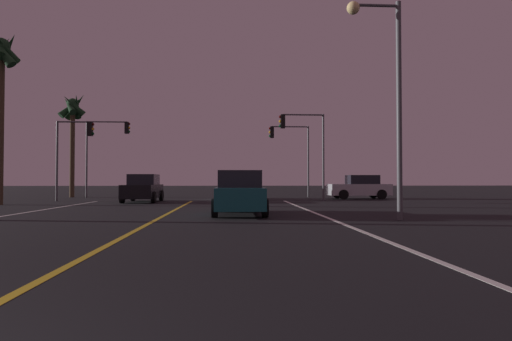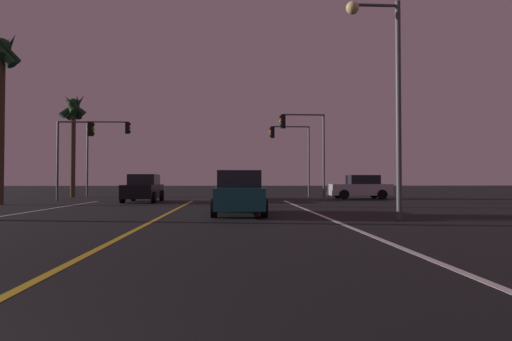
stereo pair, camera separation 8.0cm
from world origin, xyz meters
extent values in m
cube|color=silver|center=(5.93, 9.53, 0.00)|extent=(0.16, 31.07, 0.01)
cube|color=gold|center=(0.00, 9.53, 0.00)|extent=(0.16, 31.07, 0.01)
cylinder|color=black|center=(1.94, 15.80, 0.34)|extent=(0.22, 0.68, 0.68)
cylinder|color=black|center=(3.74, 15.80, 0.34)|extent=(0.22, 0.68, 0.68)
cylinder|color=black|center=(1.94, 13.10, 0.34)|extent=(0.22, 0.68, 0.68)
cylinder|color=black|center=(3.74, 13.10, 0.34)|extent=(0.22, 0.68, 0.68)
cube|color=#145156|center=(2.84, 14.45, 0.66)|extent=(1.80, 4.30, 0.80)
cube|color=black|center=(2.84, 14.20, 1.38)|extent=(1.60, 2.10, 0.64)
cube|color=red|center=(2.24, 12.35, 0.76)|extent=(0.24, 0.08, 0.16)
cube|color=red|center=(3.44, 12.35, 0.76)|extent=(0.24, 0.08, 0.16)
cylinder|color=black|center=(10.30, 26.83, 0.34)|extent=(0.68, 0.22, 0.68)
cylinder|color=black|center=(10.30, 28.63, 0.34)|extent=(0.68, 0.22, 0.68)
cylinder|color=black|center=(13.00, 26.83, 0.34)|extent=(0.68, 0.22, 0.68)
cylinder|color=black|center=(13.00, 28.63, 0.34)|extent=(0.68, 0.22, 0.68)
cube|color=#B7BABF|center=(11.65, 27.73, 0.66)|extent=(4.30, 1.80, 0.80)
cube|color=black|center=(11.90, 27.73, 1.38)|extent=(2.10, 1.60, 0.64)
cube|color=red|center=(13.75, 27.13, 0.76)|extent=(0.08, 0.24, 0.16)
cube|color=red|center=(13.75, 28.33, 0.76)|extent=(0.08, 0.24, 0.16)
cylinder|color=black|center=(1.69, 28.58, 0.34)|extent=(0.22, 0.68, 0.68)
cylinder|color=black|center=(3.49, 28.58, 0.34)|extent=(0.22, 0.68, 0.68)
cylinder|color=black|center=(1.69, 25.88, 0.34)|extent=(0.22, 0.68, 0.68)
cylinder|color=black|center=(3.49, 25.88, 0.34)|extent=(0.22, 0.68, 0.68)
cube|color=silver|center=(2.59, 27.23, 0.66)|extent=(1.80, 4.30, 0.80)
cube|color=black|center=(2.59, 26.98, 1.38)|extent=(1.60, 2.10, 0.64)
cube|color=red|center=(1.99, 25.13, 0.76)|extent=(0.24, 0.08, 0.16)
cube|color=red|center=(3.19, 25.13, 0.76)|extent=(0.24, 0.08, 0.16)
cylinder|color=black|center=(-1.99, 22.82, 0.34)|extent=(0.22, 0.68, 0.68)
cylinder|color=black|center=(-3.79, 22.82, 0.34)|extent=(0.22, 0.68, 0.68)
cylinder|color=black|center=(-1.99, 25.52, 0.34)|extent=(0.22, 0.68, 0.68)
cylinder|color=black|center=(-3.79, 25.52, 0.34)|extent=(0.22, 0.68, 0.68)
cube|color=black|center=(-2.89, 24.17, 0.66)|extent=(1.80, 4.30, 0.80)
cube|color=black|center=(-2.89, 24.42, 1.38)|extent=(1.60, 2.10, 0.64)
cube|color=red|center=(-2.29, 26.27, 0.76)|extent=(0.24, 0.08, 0.16)
cube|color=red|center=(-3.49, 26.27, 0.76)|extent=(0.24, 0.08, 0.16)
cylinder|color=#4C4C51|center=(8.61, 25.57, 2.86)|extent=(0.14, 0.14, 5.72)
cylinder|color=#4C4C51|center=(7.26, 25.57, 5.67)|extent=(2.70, 0.10, 0.10)
cube|color=black|center=(5.91, 25.57, 5.22)|extent=(0.28, 0.36, 0.90)
sphere|color=#3A0605|center=(5.75, 25.57, 5.52)|extent=(0.20, 0.20, 0.20)
sphere|color=orange|center=(5.75, 25.57, 5.22)|extent=(0.20, 0.20, 0.20)
sphere|color=#063816|center=(5.75, 25.57, 4.92)|extent=(0.20, 0.20, 0.20)
cylinder|color=#4C4C51|center=(-8.61, 25.57, 2.57)|extent=(0.14, 0.14, 5.13)
cylinder|color=#4C4C51|center=(-7.58, 25.57, 5.08)|extent=(2.06, 0.10, 0.10)
cube|color=black|center=(-6.55, 25.57, 4.63)|extent=(0.28, 0.36, 0.90)
sphere|color=#3A0605|center=(-6.39, 25.57, 4.93)|extent=(0.20, 0.20, 0.20)
sphere|color=orange|center=(-6.39, 25.57, 4.63)|extent=(0.20, 0.20, 0.20)
sphere|color=#063816|center=(-6.39, 25.57, 4.33)|extent=(0.20, 0.20, 0.20)
cylinder|color=#4C4C51|center=(8.61, 31.07, 2.81)|extent=(0.14, 0.14, 5.63)
cylinder|color=#4C4C51|center=(7.17, 31.07, 5.58)|extent=(2.89, 0.10, 0.10)
cube|color=black|center=(5.72, 31.07, 5.13)|extent=(0.28, 0.36, 0.90)
sphere|color=#3A0605|center=(5.56, 31.07, 5.43)|extent=(0.20, 0.20, 0.20)
sphere|color=orange|center=(5.56, 31.07, 5.13)|extent=(0.20, 0.20, 0.20)
sphere|color=#063816|center=(5.56, 31.07, 4.83)|extent=(0.20, 0.20, 0.20)
cylinder|color=#4C4C51|center=(-8.61, 31.07, 2.95)|extent=(0.14, 0.14, 5.90)
cylinder|color=#4C4C51|center=(-7.10, 31.07, 5.85)|extent=(3.03, 0.10, 0.10)
cube|color=black|center=(-5.58, 31.07, 5.40)|extent=(0.28, 0.36, 0.90)
sphere|color=#3A0605|center=(-5.42, 31.07, 5.70)|extent=(0.20, 0.20, 0.20)
sphere|color=orange|center=(-5.42, 31.07, 5.40)|extent=(0.20, 0.20, 0.20)
sphere|color=#063816|center=(-5.42, 31.07, 5.10)|extent=(0.20, 0.20, 0.20)
cylinder|color=#4C4C51|center=(8.18, 11.87, 3.70)|extent=(0.18, 0.18, 7.40)
cylinder|color=#4C4C51|center=(7.40, 11.87, 7.25)|extent=(1.55, 0.10, 0.10)
sphere|color=#F9D88C|center=(6.62, 11.87, 7.15)|extent=(0.44, 0.44, 0.44)
cylinder|color=#473826|center=(-10.03, 21.59, 4.20)|extent=(0.36, 0.36, 8.41)
sphere|color=#19381E|center=(-10.03, 21.59, 8.66)|extent=(0.90, 0.90, 0.90)
cone|color=#19381E|center=(-9.74, 21.51, 8.51)|extent=(1.04, 1.80, 1.54)
cone|color=#19381E|center=(-9.88, 21.86, 8.51)|extent=(1.83, 1.34, 1.98)
cone|color=#19381E|center=(-10.23, 21.81, 8.51)|extent=(1.41, 1.37, 1.81)
cylinder|color=#473826|center=(-9.89, 31.59, 3.52)|extent=(0.36, 0.36, 7.05)
sphere|color=#19381E|center=(-9.89, 31.59, 7.30)|extent=(0.90, 0.90, 0.90)
cone|color=#19381E|center=(-9.60, 31.67, 7.15)|extent=(1.09, 2.13, 1.92)
cone|color=#19381E|center=(-9.79, 31.87, 7.15)|extent=(2.04, 1.20, 2.14)
cone|color=#19381E|center=(-10.08, 31.83, 7.15)|extent=(1.93, 1.67, 2.02)
cone|color=#19381E|center=(-10.10, 31.37, 7.15)|extent=(1.65, 1.62, 1.64)
cone|color=#19381E|center=(-9.74, 31.33, 7.15)|extent=(1.83, 1.42, 1.72)
camera|label=1|loc=(2.53, -1.96, 1.33)|focal=29.53mm
camera|label=2|loc=(2.61, -1.96, 1.33)|focal=29.53mm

